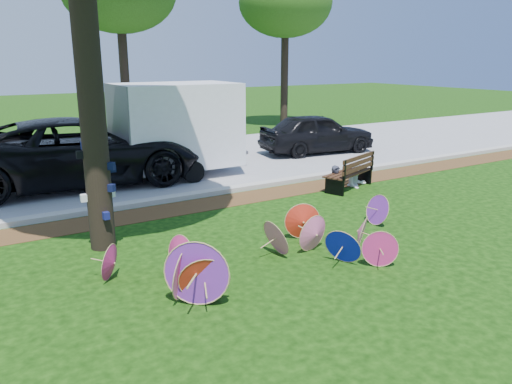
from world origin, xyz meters
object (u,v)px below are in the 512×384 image
(person_left, at_px, (337,166))
(dark_pickup, at_px, (317,133))
(cargo_trailer, at_px, (177,125))
(parasol_pile, at_px, (262,249))
(person_right, at_px, (357,163))
(black_van, at_px, (81,152))
(park_bench, at_px, (348,172))

(person_left, bearing_deg, dark_pickup, 77.15)
(cargo_trailer, height_order, person_left, cargo_trailer)
(parasol_pile, relative_size, person_right, 4.67)
(black_van, bearing_deg, dark_pickup, -83.33)
(black_van, distance_m, dark_pickup, 8.28)
(dark_pickup, relative_size, cargo_trailer, 1.24)
(parasol_pile, height_order, person_right, person_right)
(black_van, xyz_separation_m, cargo_trailer, (2.64, -0.32, 0.57))
(black_van, height_order, cargo_trailer, cargo_trailer)
(parasol_pile, relative_size, park_bench, 3.42)
(park_bench, relative_size, person_left, 1.39)
(person_right, bearing_deg, park_bench, -167.25)
(parasol_pile, bearing_deg, person_right, 33.36)
(black_van, relative_size, park_bench, 3.75)
(parasol_pile, height_order, dark_pickup, dark_pickup)
(black_van, bearing_deg, person_right, -118.93)
(black_van, height_order, person_left, black_van)
(person_right, bearing_deg, person_left, -175.38)
(park_bench, bearing_deg, parasol_pile, -165.61)
(parasol_pile, height_order, person_left, person_left)
(black_van, height_order, person_right, black_van)
(cargo_trailer, height_order, park_bench, cargo_trailer)
(park_bench, bearing_deg, cargo_trailer, 109.85)
(black_van, height_order, dark_pickup, black_van)
(dark_pickup, relative_size, person_left, 3.35)
(parasol_pile, distance_m, cargo_trailer, 7.25)
(black_van, bearing_deg, parasol_pile, -167.15)
(parasol_pile, distance_m, person_left, 5.47)
(black_van, bearing_deg, park_bench, -120.81)
(park_bench, bearing_deg, black_van, 124.64)
(cargo_trailer, relative_size, person_right, 2.65)
(black_van, distance_m, person_right, 7.36)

